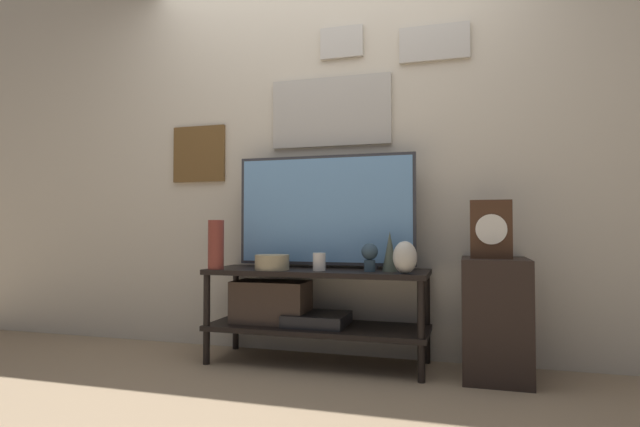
{
  "coord_description": "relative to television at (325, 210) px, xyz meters",
  "views": [
    {
      "loc": [
        0.85,
        -2.58,
        0.8
      ],
      "look_at": [
        0.02,
        0.26,
        0.89
      ],
      "focal_mm": 28.0,
      "sensor_mm": 36.0,
      "label": 1
    }
  ],
  "objects": [
    {
      "name": "vase_urn_stoneware",
      "position": [
        0.52,
        -0.24,
        -0.27
      ],
      "size": [
        0.13,
        0.11,
        0.17
      ],
      "color": "beige",
      "rests_on": "media_console"
    },
    {
      "name": "vase_tall_ceramic",
      "position": [
        -0.6,
        -0.26,
        -0.21
      ],
      "size": [
        0.09,
        0.09,
        0.29
      ],
      "color": "brown",
      "rests_on": "media_console"
    },
    {
      "name": "television",
      "position": [
        0.0,
        0.0,
        0.0
      ],
      "size": [
        1.11,
        0.05,
        0.69
      ],
      "color": "#333338",
      "rests_on": "media_console"
    },
    {
      "name": "ground_plane",
      "position": [
        -0.02,
        -0.36,
        -0.91
      ],
      "size": [
        12.0,
        12.0,
        0.0
      ],
      "primitive_type": "plane",
      "color": "#997F60"
    },
    {
      "name": "candle_jar",
      "position": [
        0.02,
        -0.19,
        -0.3
      ],
      "size": [
        0.07,
        0.07,
        0.1
      ],
      "color": "silver",
      "rests_on": "media_console"
    },
    {
      "name": "decorative_bust",
      "position": [
        0.31,
        -0.18,
        -0.26
      ],
      "size": [
        0.09,
        0.09,
        0.16
      ],
      "color": "#2D4251",
      "rests_on": "media_console"
    },
    {
      "name": "side_table",
      "position": [
        0.98,
        -0.09,
        -0.59
      ],
      "size": [
        0.35,
        0.44,
        0.64
      ],
      "color": "black",
      "rests_on": "ground_plane"
    },
    {
      "name": "vase_slim_bronze",
      "position": [
        0.42,
        -0.13,
        -0.24
      ],
      "size": [
        0.09,
        0.09,
        0.23
      ],
      "color": "#4C5647",
      "rests_on": "media_console"
    },
    {
      "name": "vase_wide_bowl",
      "position": [
        -0.26,
        -0.21,
        -0.31
      ],
      "size": [
        0.2,
        0.2,
        0.09
      ],
      "color": "tan",
      "rests_on": "media_console"
    },
    {
      "name": "wall_back",
      "position": [
        -0.02,
        0.18,
        0.44
      ],
      "size": [
        6.4,
        0.08,
        2.7
      ],
      "color": "beige",
      "rests_on": "ground_plane"
    },
    {
      "name": "mantel_clock",
      "position": [
        0.96,
        -0.13,
        -0.12
      ],
      "size": [
        0.21,
        0.11,
        0.31
      ],
      "color": "#422819",
      "rests_on": "side_table"
    },
    {
      "name": "media_console",
      "position": [
        -0.13,
        -0.1,
        -0.56
      ],
      "size": [
        1.31,
        0.45,
        0.56
      ],
      "color": "black",
      "rests_on": "ground_plane"
    }
  ]
}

